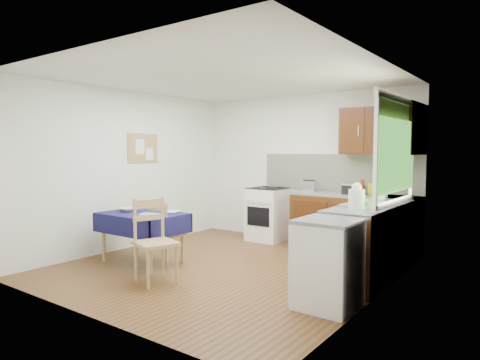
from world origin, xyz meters
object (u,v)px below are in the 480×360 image
Objects in this scene: sandwich_press at (353,189)px; chair_far at (164,232)px; dish_rack at (358,205)px; toaster at (309,186)px; kettle at (357,197)px; dining_table at (142,221)px; chair_near at (154,238)px.

chair_far is at bearing -113.24° from sandwich_press.
chair_far is at bearing 176.23° from dish_rack.
toaster is 0.80× the size of kettle.
kettle reaches higher than dining_table.
chair_near is at bearing -149.10° from kettle.
kettle is at bearing -51.55° from sandwich_press.
toaster is (0.61, 2.79, 0.46)m from chair_near.
dish_rack is at bearing -161.97° from chair_far.
chair_far is 2.58m from kettle.
toaster is (1.39, 2.29, 0.39)m from dining_table.
dish_rack reaches higher than chair_far.
dish_rack is (1.94, 1.43, 0.40)m from chair_near.
dining_table is 1.32× the size of chair_far.
dining_table is 3.14m from sandwich_press.
kettle reaches higher than sandwich_press.
chair_far is 3.62× the size of toaster.
chair_far is (0.35, 0.07, -0.13)m from dining_table.
toaster reaches higher than chair_near.
chair_near reaches higher than dining_table.
toaster is 0.61× the size of dish_rack.
sandwich_press is at bearing 53.06° from dining_table.
chair_far is 2.89× the size of kettle.
kettle is (0.65, -1.57, 0.05)m from sandwich_press.
dining_table is 4.12× the size of sandwich_press.
chair_far is at bearing -125.67° from toaster.
toaster is at bearing -116.90° from chair_far.
kettle is at bearing -59.32° from toaster.
dining_table is at bearing -117.40° from sandwich_press.
sandwich_press is 1.46m from dish_rack.
dish_rack is at bearing -56.25° from toaster.
dish_rack is (2.37, 0.86, 0.46)m from chair_far.
sandwich_press is (1.79, 2.19, 0.52)m from chair_far.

